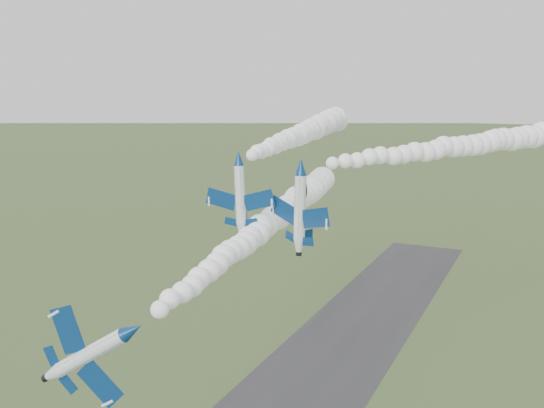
# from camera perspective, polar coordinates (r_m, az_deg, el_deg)

# --- Properties ---
(jet_lead) EXTENTS (5.71, 12.19, 8.60)m
(jet_lead) POSITION_cam_1_polar(r_m,az_deg,el_deg) (55.28, -13.02, -11.52)
(jet_lead) COLOR white
(smoke_trail_jet_lead) EXTENTS (17.21, 72.57, 4.98)m
(smoke_trail_jet_lead) POSITION_cam_1_polar(r_m,az_deg,el_deg) (89.40, -0.26, -1.71)
(smoke_trail_jet_lead) COLOR white
(jet_pair_left) EXTENTS (10.24, 12.20, 3.01)m
(jet_pair_left) POSITION_cam_1_polar(r_m,az_deg,el_deg) (83.70, -3.19, 4.36)
(jet_pair_left) COLOR white
(smoke_trail_jet_pair_left) EXTENTS (12.00, 65.67, 5.36)m
(smoke_trail_jet_pair_left) POSITION_cam_1_polar(r_m,az_deg,el_deg) (117.24, 3.12, 6.75)
(smoke_trail_jet_pair_left) COLOR white
(jet_pair_right) EXTENTS (10.93, 12.47, 3.25)m
(jet_pair_right) POSITION_cam_1_polar(r_m,az_deg,el_deg) (79.01, 2.68, 3.54)
(jet_pair_right) COLOR white
(smoke_trail_jet_pair_right) EXTENTS (34.77, 69.93, 4.99)m
(smoke_trail_jet_pair_right) POSITION_cam_1_polar(r_m,az_deg,el_deg) (110.11, 18.65, 5.40)
(smoke_trail_jet_pair_right) COLOR white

